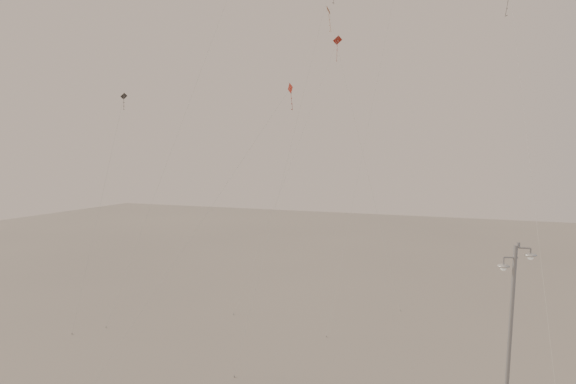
% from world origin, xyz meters
% --- Properties ---
extents(street_lamp, '(1.60, 0.69, 9.07)m').
position_xyz_m(street_lamp, '(10.21, 0.17, 4.83)').
color(street_lamp, gray).
rests_on(street_lamp, ground).
extents(kite_0, '(5.34, 13.29, 30.87)m').
position_xyz_m(kite_0, '(-13.09, 14.09, 23.49)').
color(kite_0, maroon).
rests_on(kite_0, ground).
extents(kite_1, '(2.59, 12.99, 27.31)m').
position_xyz_m(kite_1, '(-2.42, 10.43, 20.80)').
color(kite_1, '#2D2925').
rests_on(kite_1, ground).
extents(kite_3, '(7.45, 12.92, 18.27)m').
position_xyz_m(kite_3, '(-5.50, 6.18, 13.68)').
color(kite_3, maroon).
rests_on(kite_3, ground).
extents(kite_4, '(1.79, 15.11, 25.16)m').
position_xyz_m(kite_4, '(11.17, 10.99, 19.23)').
color(kite_4, '#2D2925').
rests_on(kite_4, ground).
extents(kite_5, '(7.92, 5.02, 27.22)m').
position_xyz_m(kite_5, '(-2.41, 19.29, 20.61)').
color(kite_5, '#8E3D17').
rests_on(kite_5, ground).
extents(kite_6, '(0.48, 6.39, 18.19)m').
position_xyz_m(kite_6, '(-18.27, 6.54, 12.69)').
color(kite_6, '#2D2925').
rests_on(kite_6, ground).
extents(kite_7, '(5.85, 12.53, 24.88)m').
position_xyz_m(kite_7, '(-4.86, 19.74, 19.41)').
color(kite_7, maroon).
rests_on(kite_7, ground).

